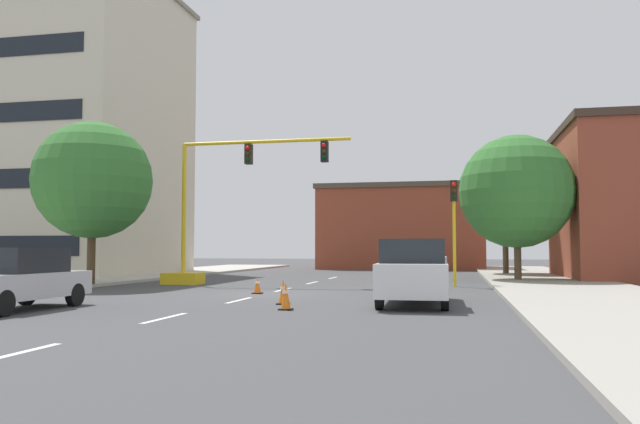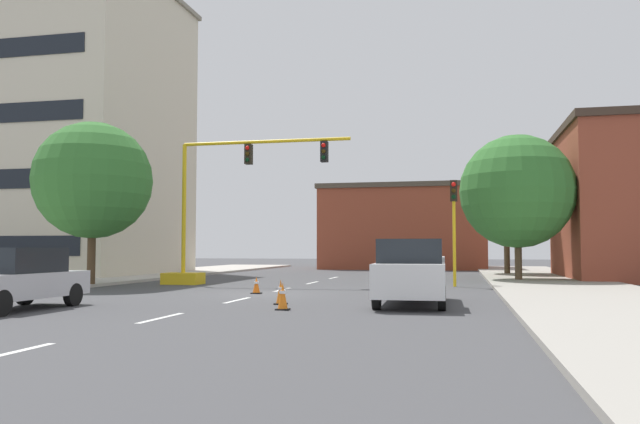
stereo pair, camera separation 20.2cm
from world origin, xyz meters
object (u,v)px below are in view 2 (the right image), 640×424
at_px(tree_right_mid, 517,191).
at_px(pickup_truck_white, 412,273).
at_px(tree_left_near, 93,180).
at_px(traffic_signal_gantry, 206,237).
at_px(traffic_cone_roadside_a, 256,285).
at_px(traffic_cone_roadside_c, 283,296).
at_px(traffic_cone_roadside_b, 281,292).
at_px(tree_right_far, 506,195).
at_px(traffic_light_pole_right, 454,208).
at_px(sedan_silver_near_left, 15,278).

distance_m(tree_right_mid, pickup_truck_white, 15.39).
bearing_deg(tree_left_near, traffic_signal_gantry, 35.97).
relative_size(traffic_signal_gantry, tree_left_near, 1.23).
xyz_separation_m(traffic_signal_gantry, traffic_cone_roadside_a, (4.26, -5.30, -1.93)).
bearing_deg(traffic_signal_gantry, pickup_truck_white, -40.31).
bearing_deg(tree_right_mid, traffic_cone_roadside_c, -114.92).
bearing_deg(traffic_cone_roadside_c, tree_left_near, 143.60).
height_order(traffic_signal_gantry, traffic_cone_roadside_c, traffic_signal_gantry).
height_order(traffic_signal_gantry, tree_left_near, tree_left_near).
relative_size(pickup_truck_white, traffic_cone_roadside_b, 7.11).
bearing_deg(tree_left_near, tree_right_far, 41.04).
bearing_deg(traffic_signal_gantry, tree_right_mid, 20.37).
height_order(traffic_cone_roadside_b, traffic_cone_roadside_c, traffic_cone_roadside_c).
height_order(traffic_signal_gantry, tree_right_far, tree_right_far).
relative_size(traffic_light_pole_right, traffic_cone_roadside_b, 6.26).
bearing_deg(traffic_cone_roadside_a, tree_left_near, 164.94).
bearing_deg(traffic_light_pole_right, sedan_silver_near_left, -130.86).
relative_size(traffic_signal_gantry, tree_right_mid, 1.20).
bearing_deg(traffic_light_pole_right, traffic_cone_roadside_b, -116.40).
height_order(tree_right_mid, pickup_truck_white, tree_right_mid).
relative_size(tree_right_far, pickup_truck_white, 1.42).
relative_size(traffic_light_pole_right, sedan_silver_near_left, 1.06).
relative_size(traffic_light_pole_right, tree_right_mid, 0.63).
bearing_deg(traffic_cone_roadside_b, traffic_light_pole_right, 63.60).
distance_m(pickup_truck_white, traffic_cone_roadside_b, 4.06).
xyz_separation_m(tree_left_near, sedan_silver_near_left, (3.87, -9.90, -3.87)).
bearing_deg(tree_left_near, traffic_light_pole_right, 13.74).
bearing_deg(tree_right_far, traffic_cone_roadside_b, -109.87).
xyz_separation_m(pickup_truck_white, traffic_cone_roadside_a, (-6.12, 3.51, -0.66)).
height_order(tree_left_near, sedan_silver_near_left, tree_left_near).
xyz_separation_m(sedan_silver_near_left, traffic_cone_roadside_b, (6.74, 3.36, -0.51)).
bearing_deg(pickup_truck_white, traffic_signal_gantry, 139.69).
height_order(pickup_truck_white, traffic_cone_roadside_a, pickup_truck_white).
relative_size(tree_right_far, tree_right_mid, 1.02).
distance_m(traffic_signal_gantry, tree_right_mid, 15.92).
bearing_deg(tree_right_mid, traffic_cone_roadside_b, -118.93).
bearing_deg(tree_left_near, tree_right_mid, 24.21).
xyz_separation_m(traffic_light_pole_right, tree_left_near, (-15.77, -3.86, 1.23)).
xyz_separation_m(traffic_light_pole_right, tree_right_mid, (3.16, 4.65, 1.12)).
bearing_deg(tree_right_far, tree_left_near, -138.96).
bearing_deg(tree_left_near, sedan_silver_near_left, -68.64).
distance_m(traffic_signal_gantry, pickup_truck_white, 13.68).
relative_size(tree_right_far, tree_left_near, 1.05).
bearing_deg(traffic_cone_roadside_c, pickup_truck_white, 35.63).
bearing_deg(tree_right_far, sedan_silver_near_left, -119.72).
bearing_deg(traffic_light_pole_right, traffic_signal_gantry, -175.92).
bearing_deg(pickup_truck_white, traffic_cone_roadside_b, -169.19).
height_order(tree_right_mid, sedan_silver_near_left, tree_right_mid).
bearing_deg(traffic_cone_roadside_a, tree_right_far, 60.76).
xyz_separation_m(pickup_truck_white, sedan_silver_near_left, (-10.69, -4.12, -0.09)).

